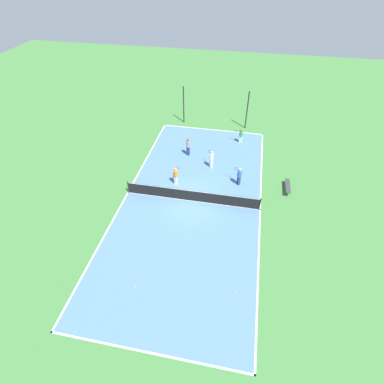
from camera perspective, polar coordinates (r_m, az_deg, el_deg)
The scene contains 14 objects.
ground_plane at distance 23.23m, azimuth -0.00°, elevation -1.68°, with size 80.00×80.00×0.00m, color #3D7538.
court_surface at distance 23.23m, azimuth -0.00°, elevation -1.66°, with size 10.54×22.80×0.02m.
tennis_net at distance 22.85m, azimuth -0.00°, elevation -0.62°, with size 10.34×0.10×1.08m.
bench at distance 25.17m, azimuth 17.77°, elevation 1.08°, with size 0.36×1.85×0.45m.
player_far_green at distance 30.09m, azimuth 9.31°, elevation 10.67°, with size 0.98×0.54×1.47m.
player_near_white at distance 26.19m, azimuth 3.72°, elevation 6.46°, with size 0.72×0.98×1.63m.
player_near_blue at distance 24.46m, azimuth 8.98°, elevation 3.16°, with size 0.82×0.95×1.62m.
player_center_orange at distance 24.29m, azimuth -3.12°, elevation 3.31°, with size 0.43×0.96×1.59m.
player_baseline_gray at distance 27.72m, azimuth -0.75°, elevation 8.83°, with size 0.44×0.44×1.75m.
tennis_ball_left_sideline at distance 21.83m, azimuth 10.00°, elevation -5.75°, with size 0.07×0.07×0.07m, color #CCE033.
tennis_ball_near_net at distance 18.66m, azimuth -10.80°, elevation -17.22°, with size 0.07×0.07×0.07m, color #CCE033.
tennis_ball_far_baseline at distance 18.37m, azimuth 8.41°, elevation -18.20°, with size 0.07×0.07×0.07m, color #CCE033.
fence_post_back_left at distance 33.01m, azimuth -1.60°, elevation 16.25°, with size 0.12×0.12×3.99m.
fence_post_back_right at distance 32.34m, azimuth 10.45°, elevation 15.06°, with size 0.12×0.12×3.99m.
Camera 1 is at (3.29, -16.84, 15.67)m, focal length 28.00 mm.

